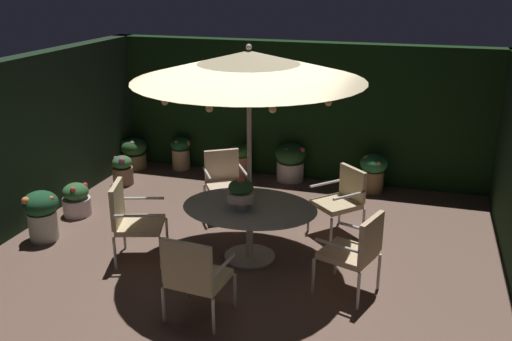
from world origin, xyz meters
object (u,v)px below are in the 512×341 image
patio_chair_northeast (194,273)px  patio_chair_south (224,179)px  centerpiece_planter (241,192)px  potted_plant_left_far (373,171)px  potted_plant_right_far (41,213)px  potted_plant_back_right (181,152)px  potted_plant_front_corner (123,170)px  potted_plant_back_center (134,152)px  potted_plant_back_left (241,159)px  patio_chair_north (131,217)px  patio_dining_table (250,216)px  potted_plant_left_near (76,199)px  patio_umbrella (249,66)px  patio_chair_southeast (342,197)px  potted_plant_right_near (290,161)px  patio_chair_east (356,248)px

patio_chair_northeast → patio_chair_south: 2.80m
centerpiece_planter → potted_plant_left_far: size_ratio=0.65×
patio_chair_northeast → potted_plant_right_far: size_ratio=1.40×
potted_plant_back_right → potted_plant_front_corner: size_ratio=1.18×
potted_plant_back_center → potted_plant_back_left: potted_plant_back_left is taller
patio_chair_north → potted_plant_back_right: patio_chair_north is taller
patio_dining_table → potted_plant_left_near: size_ratio=3.40×
centerpiece_planter → potted_plant_left_near: (-2.85, 0.69, -0.71)m
centerpiece_planter → potted_plant_left_far: centerpiece_planter is taller
patio_umbrella → patio_chair_southeast: patio_umbrella is taller
patio_umbrella → patio_chair_southeast: size_ratio=2.90×
potted_plant_back_center → potted_plant_right_near: 2.96m
patio_chair_southeast → patio_chair_east: bearing=-76.0°
patio_dining_table → potted_plant_right_near: bearing=93.4°
patio_chair_northeast → potted_plant_back_right: size_ratio=1.60×
patio_umbrella → potted_plant_right_far: (-2.88, -0.31, -2.08)m
patio_chair_northeast → potted_plant_front_corner: bearing=129.3°
centerpiece_planter → patio_chair_southeast: size_ratio=0.45×
patio_chair_north → potted_plant_left_far: size_ratio=1.57×
centerpiece_planter → patio_umbrella: bearing=65.8°
patio_umbrella → patio_chair_east: (1.40, -0.48, -1.89)m
potted_plant_right_near → potted_plant_right_far: (-2.70, -3.26, 0.04)m
patio_umbrella → centerpiece_planter: size_ratio=6.40×
patio_dining_table → potted_plant_back_left: bearing=110.3°
potted_plant_back_right → potted_plant_back_left: 1.23m
patio_umbrella → potted_plant_front_corner: patio_umbrella is taller
centerpiece_planter → potted_plant_left_near: bearing=166.5°
centerpiece_planter → potted_plant_right_far: (-2.82, -0.17, -0.57)m
potted_plant_back_right → potted_plant_front_corner: bearing=-121.7°
potted_plant_back_center → patio_chair_north: bearing=-61.8°
patio_dining_table → patio_chair_southeast: size_ratio=1.82×
patio_chair_southeast → potted_plant_back_right: patio_chair_southeast is taller
potted_plant_back_right → potted_plant_right_near: (2.09, 0.01, 0.03)m
patio_chair_northeast → patio_chair_southeast: 2.80m
patio_dining_table → potted_plant_back_right: patio_dining_table is taller
potted_plant_back_left → potted_plant_left_far: bearing=-0.6°
patio_chair_northeast → patio_chair_south: bearing=103.6°
patio_chair_north → patio_chair_northeast: (1.28, -1.02, -0.03)m
patio_chair_north → potted_plant_front_corner: size_ratio=1.98×
potted_plant_right_far → potted_plant_back_right: bearing=79.3°
patio_chair_northeast → patio_chair_east: size_ratio=0.98×
patio_dining_table → patio_chair_north: patio_chair_north is taller
patio_chair_east → patio_chair_southeast: patio_chair_east is taller
potted_plant_back_left → patio_chair_north: bearing=-96.5°
patio_chair_northeast → potted_plant_right_far: (-2.75, 1.17, -0.16)m
patio_chair_south → patio_dining_table: bearing=-57.6°
patio_chair_north → patio_dining_table: bearing=17.7°
centerpiece_planter → potted_plant_back_right: 3.84m
patio_chair_east → potted_plant_back_center: 5.57m
patio_chair_east → potted_plant_left_far: (-0.13, 3.28, -0.21)m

